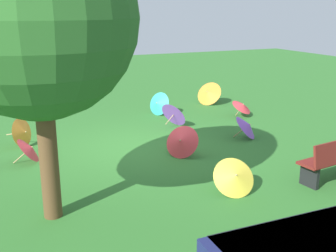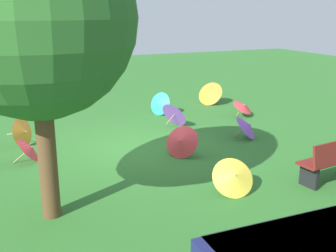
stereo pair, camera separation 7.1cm
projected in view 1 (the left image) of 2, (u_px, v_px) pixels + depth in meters
name	position (u px, v px, depth m)	size (l,w,h in m)	color
ground	(137.00, 148.00, 10.19)	(40.00, 40.00, 0.00)	#2D6B28
park_bench	(336.00, 159.00, 8.13)	(1.65, 0.67, 0.90)	maroon
shade_tree	(37.00, 19.00, 6.00)	(3.01, 3.01, 4.68)	brown
parasol_red_1	(181.00, 141.00, 9.53)	(0.93, 0.98, 0.74)	tan
parasol_purple_0	(248.00, 126.00, 10.87)	(0.95, 0.95, 0.66)	tan
parasol_red_3	(30.00, 149.00, 9.16)	(0.70, 0.75, 0.61)	tan
parasol_teal_0	(158.00, 103.00, 13.27)	(0.80, 0.86, 0.76)	tan
parasol_yellow_0	(235.00, 176.00, 7.58)	(0.87, 0.74, 0.70)	tan
parasol_red_4	(242.00, 106.00, 13.08)	(0.90, 0.89, 0.58)	tan
parasol_purple_2	(175.00, 113.00, 12.01)	(0.82, 0.95, 0.75)	tan
parasol_orange_1	(208.00, 93.00, 14.75)	(1.04, 1.12, 0.85)	tan
parasol_orange_2	(24.00, 132.00, 10.19)	(0.74, 0.74, 0.75)	tan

